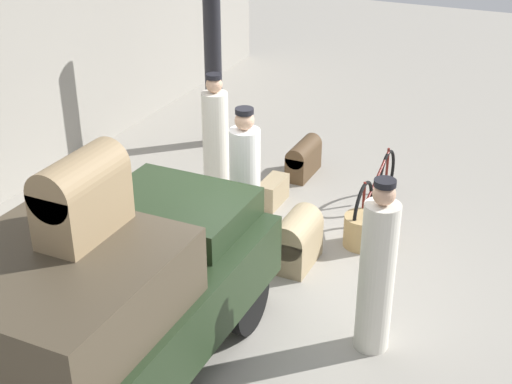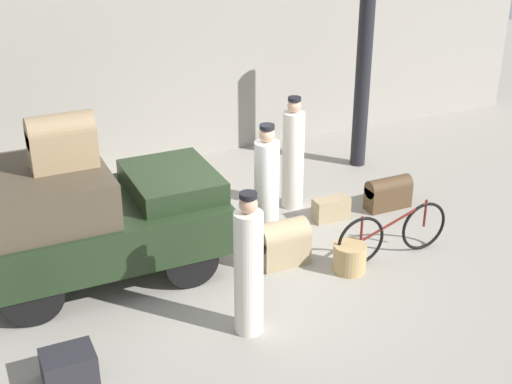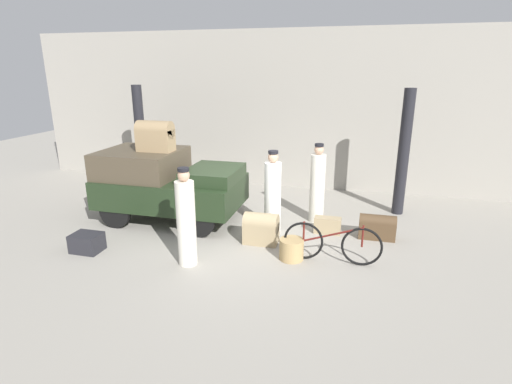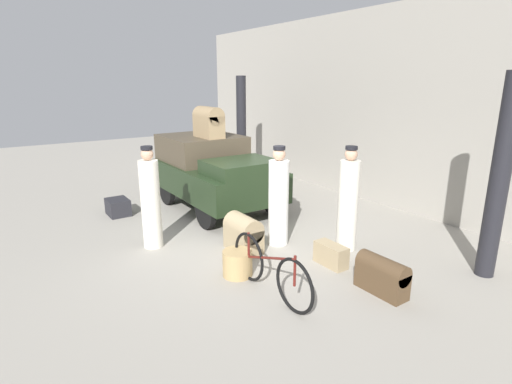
% 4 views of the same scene
% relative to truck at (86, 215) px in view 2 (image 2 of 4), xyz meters
% --- Properties ---
extents(ground_plane, '(30.00, 30.00, 0.00)m').
position_rel_truck_xyz_m(ground_plane, '(2.07, -0.57, -0.90)').
color(ground_plane, gray).
extents(station_building_facade, '(16.00, 0.15, 4.50)m').
position_rel_truck_xyz_m(station_building_facade, '(2.07, 3.50, 1.35)').
color(station_building_facade, gray).
rests_on(station_building_facade, ground).
extents(canopy_pillar_right, '(0.27, 0.27, 3.01)m').
position_rel_truck_xyz_m(canopy_pillar_right, '(5.32, 1.79, 0.60)').
color(canopy_pillar_right, black).
rests_on(canopy_pillar_right, ground).
extents(truck, '(3.24, 1.81, 1.63)m').
position_rel_truck_xyz_m(truck, '(0.00, 0.00, 0.00)').
color(truck, black).
rests_on(truck, ground).
extents(bicycle, '(1.79, 0.04, 0.78)m').
position_rel_truck_xyz_m(bicycle, '(3.95, -1.29, -0.52)').
color(bicycle, black).
rests_on(bicycle, ground).
extents(wicker_basket, '(0.45, 0.45, 0.40)m').
position_rel_truck_xyz_m(wicker_basket, '(3.21, -1.36, -0.70)').
color(wicker_basket, tan).
rests_on(wicker_basket, ground).
extents(porter_standing_middle, '(0.34, 0.34, 1.81)m').
position_rel_truck_xyz_m(porter_standing_middle, '(1.41, -2.02, -0.06)').
color(porter_standing_middle, silver).
rests_on(porter_standing_middle, ground).
extents(porter_carrying_trunk, '(0.36, 0.36, 1.79)m').
position_rel_truck_xyz_m(porter_carrying_trunk, '(2.56, -0.09, -0.07)').
color(porter_carrying_trunk, white).
rests_on(porter_carrying_trunk, ground).
extents(conductor_in_dark_uniform, '(0.34, 0.34, 1.83)m').
position_rel_truck_xyz_m(conductor_in_dark_uniform, '(3.43, 0.75, -0.05)').
color(conductor_in_dark_uniform, silver).
rests_on(conductor_in_dark_uniform, ground).
extents(suitcase_black_upright, '(0.57, 0.25, 0.35)m').
position_rel_truck_xyz_m(suitcase_black_upright, '(3.76, 0.07, -0.72)').
color(suitcase_black_upright, '#9E8966').
rests_on(suitcase_black_upright, ground).
extents(suitcase_small_leather, '(0.56, 0.44, 0.36)m').
position_rel_truck_xyz_m(suitcase_small_leather, '(-0.71, -2.04, -0.72)').
color(suitcase_small_leather, '#232328').
rests_on(suitcase_small_leather, ground).
extents(suitcase_tan_flat, '(0.74, 0.29, 0.53)m').
position_rel_truck_xyz_m(suitcase_tan_flat, '(4.78, 0.03, -0.63)').
color(suitcase_tan_flat, '#4C3823').
rests_on(suitcase_tan_flat, ground).
extents(trunk_umber_medium, '(0.69, 0.42, 0.64)m').
position_rel_truck_xyz_m(trunk_umber_medium, '(2.48, -0.79, -0.58)').
color(trunk_umber_medium, '#9E8966').
rests_on(trunk_umber_medium, ground).
extents(trunk_on_truck_roof, '(0.81, 0.41, 0.69)m').
position_rel_truck_xyz_m(trunk_on_truck_roof, '(-0.19, 0.00, 1.08)').
color(trunk_on_truck_roof, '#937A56').
rests_on(trunk_on_truck_roof, truck).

